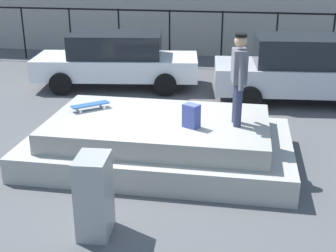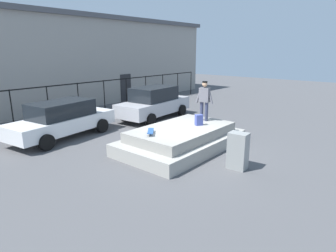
# 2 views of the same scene
# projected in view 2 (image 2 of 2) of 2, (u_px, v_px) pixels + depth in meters

# --- Properties ---
(ground_plane) EXTENTS (60.00, 60.00, 0.00)m
(ground_plane) POSITION_uv_depth(u_px,v_px,m) (180.00, 150.00, 11.20)
(ground_plane) COLOR #4C4C4F
(concrete_ledge) EXTENTS (5.03, 2.95, 0.85)m
(concrete_ledge) POSITION_uv_depth(u_px,v_px,m) (182.00, 139.00, 11.32)
(concrete_ledge) COLOR #9E9B93
(concrete_ledge) RESTS_ON ground_plane
(skateboarder) EXTENTS (0.31, 0.78, 1.65)m
(skateboarder) POSITION_uv_depth(u_px,v_px,m) (204.00, 98.00, 12.00)
(skateboarder) COLOR #2D334C
(skateboarder) RESTS_ON concrete_ledge
(skateboard) EXTENTS (0.71, 0.65, 0.12)m
(skateboard) POSITION_uv_depth(u_px,v_px,m) (151.00, 131.00, 10.28)
(skateboard) COLOR #264C8C
(skateboard) RESTS_ON concrete_ledge
(backpack) EXTENTS (0.34, 0.31, 0.43)m
(backpack) POSITION_uv_depth(u_px,v_px,m) (199.00, 120.00, 11.42)
(backpack) COLOR #3F4C99
(backpack) RESTS_ON concrete_ledge
(car_white_sedan_near) EXTENTS (4.96, 2.46, 1.60)m
(car_white_sedan_near) POSITION_uv_depth(u_px,v_px,m) (62.00, 119.00, 12.61)
(car_white_sedan_near) COLOR white
(car_white_sedan_near) RESTS_ON ground_plane
(car_silver_sedan_mid) EXTENTS (4.79, 2.35, 1.76)m
(car_silver_sedan_mid) POSITION_uv_depth(u_px,v_px,m) (154.00, 103.00, 16.16)
(car_silver_sedan_mid) COLOR #B7B7BC
(car_silver_sedan_mid) RESTS_ON ground_plane
(utility_box) EXTENTS (0.48, 0.63, 1.21)m
(utility_box) POSITION_uv_depth(u_px,v_px,m) (238.00, 151.00, 9.32)
(utility_box) COLOR gray
(utility_box) RESTS_ON ground_plane
(fence_row) EXTENTS (24.06, 0.06, 1.92)m
(fence_row) POSITION_uv_depth(u_px,v_px,m) (63.00, 95.00, 15.94)
(fence_row) COLOR black
(fence_row) RESTS_ON ground_plane
(warehouse_building) EXTENTS (30.54, 8.03, 6.01)m
(warehouse_building) POSITION_uv_depth(u_px,v_px,m) (16.00, 61.00, 18.89)
(warehouse_building) COLOR gray
(warehouse_building) RESTS_ON ground_plane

